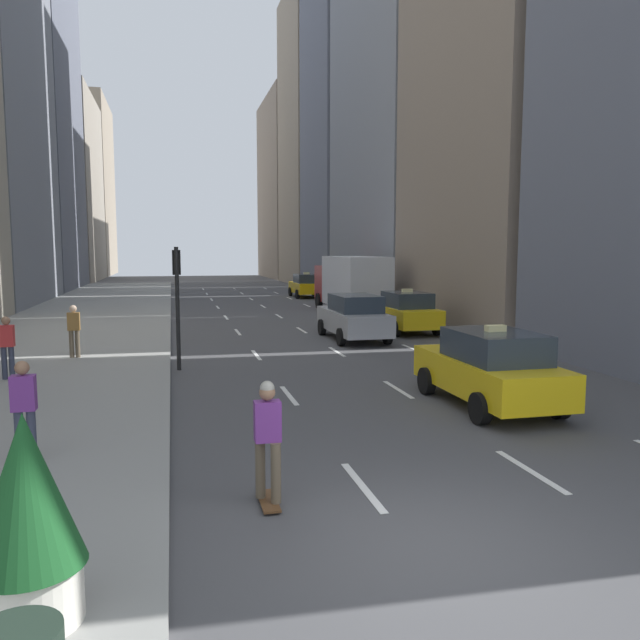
{
  "coord_description": "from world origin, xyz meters",
  "views": [
    {
      "loc": [
        -2.89,
        -6.56,
        3.51
      ],
      "look_at": [
        1.1,
        10.21,
        1.57
      ],
      "focal_mm": 35.0,
      "sensor_mm": 36.0,
      "label": 1
    }
  ],
  "objects_px": {
    "taxi_lead": "(306,285)",
    "pedestrian_far_walking": "(74,328)",
    "sedan_black_near": "(354,317)",
    "skateboarder": "(268,437)",
    "taxi_third": "(490,368)",
    "pedestrian_near_curb": "(24,407)",
    "pedestrian_mid_block": "(7,344)",
    "planter_with_shrub": "(27,516)",
    "traffic_light_pole": "(177,288)",
    "taxi_second": "(405,312)",
    "box_truck": "(351,282)"
  },
  "relations": [
    {
      "from": "taxi_second",
      "to": "skateboarder",
      "type": "xyz_separation_m",
      "value": [
        -8.47,
        -16.73,
        0.08
      ]
    },
    {
      "from": "taxi_third",
      "to": "pedestrian_far_walking",
      "type": "height_order",
      "value": "taxi_third"
    },
    {
      "from": "taxi_second",
      "to": "traffic_light_pole",
      "type": "bearing_deg",
      "value": -146.25
    },
    {
      "from": "taxi_third",
      "to": "planter_with_shrub",
      "type": "relative_size",
      "value": 2.26
    },
    {
      "from": "pedestrian_mid_block",
      "to": "traffic_light_pole",
      "type": "height_order",
      "value": "traffic_light_pole"
    },
    {
      "from": "taxi_lead",
      "to": "box_truck",
      "type": "distance_m",
      "value": 11.95
    },
    {
      "from": "box_truck",
      "to": "planter_with_shrub",
      "type": "height_order",
      "value": "box_truck"
    },
    {
      "from": "sedan_black_near",
      "to": "skateboarder",
      "type": "relative_size",
      "value": 2.76
    },
    {
      "from": "traffic_light_pole",
      "to": "planter_with_shrub",
      "type": "bearing_deg",
      "value": -96.42
    },
    {
      "from": "box_truck",
      "to": "taxi_second",
      "type": "bearing_deg",
      "value": -90.0
    },
    {
      "from": "taxi_second",
      "to": "traffic_light_pole",
      "type": "distance_m",
      "value": 11.59
    },
    {
      "from": "traffic_light_pole",
      "to": "pedestrian_mid_block",
      "type": "bearing_deg",
      "value": -165.48
    },
    {
      "from": "taxi_lead",
      "to": "pedestrian_near_curb",
      "type": "height_order",
      "value": "taxi_lead"
    },
    {
      "from": "taxi_third",
      "to": "pedestrian_near_curb",
      "type": "relative_size",
      "value": 2.67
    },
    {
      "from": "traffic_light_pole",
      "to": "pedestrian_far_walking",
      "type": "bearing_deg",
      "value": 148.01
    },
    {
      "from": "pedestrian_far_walking",
      "to": "pedestrian_mid_block",
      "type": "bearing_deg",
      "value": -111.04
    },
    {
      "from": "pedestrian_near_curb",
      "to": "pedestrian_mid_block",
      "type": "xyz_separation_m",
      "value": [
        -1.91,
        7.12,
        0.0
      ]
    },
    {
      "from": "taxi_lead",
      "to": "traffic_light_pole",
      "type": "height_order",
      "value": "traffic_light_pole"
    },
    {
      "from": "sedan_black_near",
      "to": "skateboarder",
      "type": "distance_m",
      "value": 16.08
    },
    {
      "from": "taxi_second",
      "to": "pedestrian_mid_block",
      "type": "distance_m",
      "value": 15.81
    },
    {
      "from": "sedan_black_near",
      "to": "traffic_light_pole",
      "type": "distance_m",
      "value": 8.36
    },
    {
      "from": "sedan_black_near",
      "to": "skateboarder",
      "type": "height_order",
      "value": "sedan_black_near"
    },
    {
      "from": "box_truck",
      "to": "sedan_black_near",
      "type": "bearing_deg",
      "value": -105.46
    },
    {
      "from": "box_truck",
      "to": "traffic_light_pole",
      "type": "relative_size",
      "value": 2.33
    },
    {
      "from": "taxi_third",
      "to": "pedestrian_near_curb",
      "type": "xyz_separation_m",
      "value": [
        -9.19,
        -2.15,
        0.19
      ]
    },
    {
      "from": "taxi_lead",
      "to": "taxi_third",
      "type": "relative_size",
      "value": 1.0
    },
    {
      "from": "pedestrian_mid_block",
      "to": "planter_with_shrub",
      "type": "bearing_deg",
      "value": -76.01
    },
    {
      "from": "taxi_third",
      "to": "taxi_second",
      "type": "bearing_deg",
      "value": 77.35
    },
    {
      "from": "taxi_lead",
      "to": "skateboarder",
      "type": "distance_m",
      "value": 38.04
    },
    {
      "from": "planter_with_shrub",
      "to": "pedestrian_far_walking",
      "type": "relative_size",
      "value": 1.18
    },
    {
      "from": "sedan_black_near",
      "to": "traffic_light_pole",
      "type": "bearing_deg",
      "value": -145.21
    },
    {
      "from": "taxi_lead",
      "to": "skateboarder",
      "type": "height_order",
      "value": "taxi_lead"
    },
    {
      "from": "box_truck",
      "to": "pedestrian_mid_block",
      "type": "xyz_separation_m",
      "value": [
        -13.91,
        -15.94,
        -0.64
      ]
    },
    {
      "from": "sedan_black_near",
      "to": "pedestrian_mid_block",
      "type": "height_order",
      "value": "pedestrian_mid_block"
    },
    {
      "from": "taxi_third",
      "to": "box_truck",
      "type": "distance_m",
      "value": 21.11
    },
    {
      "from": "skateboarder",
      "to": "pedestrian_near_curb",
      "type": "height_order",
      "value": "pedestrian_near_curb"
    },
    {
      "from": "pedestrian_far_walking",
      "to": "taxi_lead",
      "type": "bearing_deg",
      "value": 62.82
    },
    {
      "from": "taxi_third",
      "to": "pedestrian_near_curb",
      "type": "bearing_deg",
      "value": -166.81
    },
    {
      "from": "taxi_second",
      "to": "pedestrian_mid_block",
      "type": "height_order",
      "value": "taxi_second"
    },
    {
      "from": "taxi_lead",
      "to": "pedestrian_far_walking",
      "type": "xyz_separation_m",
      "value": [
        -12.71,
        -24.76,
        0.19
      ]
    },
    {
      "from": "planter_with_shrub",
      "to": "pedestrian_near_curb",
      "type": "relative_size",
      "value": 1.18
    },
    {
      "from": "skateboarder",
      "to": "pedestrian_far_walking",
      "type": "height_order",
      "value": "pedestrian_far_walking"
    },
    {
      "from": "taxi_second",
      "to": "taxi_third",
      "type": "distance_m",
      "value": 12.78
    },
    {
      "from": "pedestrian_near_curb",
      "to": "pedestrian_far_walking",
      "type": "xyz_separation_m",
      "value": [
        -0.72,
        10.22,
        0.0
      ]
    },
    {
      "from": "taxi_lead",
      "to": "pedestrian_far_walking",
      "type": "height_order",
      "value": "taxi_lead"
    },
    {
      "from": "taxi_lead",
      "to": "pedestrian_mid_block",
      "type": "xyz_separation_m",
      "value": [
        -13.91,
        -27.86,
        0.19
      ]
    },
    {
      "from": "sedan_black_near",
      "to": "traffic_light_pole",
      "type": "relative_size",
      "value": 1.34
    },
    {
      "from": "taxi_lead",
      "to": "traffic_light_pole",
      "type": "distance_m",
      "value": 28.43
    },
    {
      "from": "skateboarder",
      "to": "pedestrian_near_curb",
      "type": "bearing_deg",
      "value": 149.15
    },
    {
      "from": "taxi_third",
      "to": "pedestrian_near_curb",
      "type": "distance_m",
      "value": 9.44
    }
  ]
}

